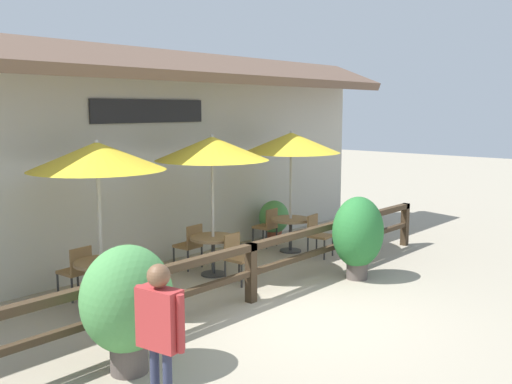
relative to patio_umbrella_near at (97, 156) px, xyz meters
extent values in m
plane|color=#9E937F|center=(1.69, -2.63, -2.34)|extent=(60.00, 60.00, 0.00)
cube|color=#BCB7A8|center=(1.69, 1.57, -0.54)|extent=(14.00, 0.40, 3.60)
cube|color=brown|center=(1.69, 1.02, 1.54)|extent=(14.28, 1.48, 0.70)
cube|color=black|center=(2.05, 1.34, 0.66)|extent=(2.61, 0.04, 0.44)
cube|color=#3D2D1E|center=(1.69, -1.58, -1.44)|extent=(10.40, 0.14, 0.11)
cube|color=#3D2D1E|center=(1.69, -1.58, -1.86)|extent=(10.40, 0.10, 0.09)
cube|color=#3D2D1E|center=(1.69, -1.58, -1.86)|extent=(0.14, 0.14, 0.95)
cube|color=#3D2D1E|center=(6.82, -1.58, -1.86)|extent=(0.14, 0.14, 0.95)
cylinder|color=#B7B2A8|center=(0.00, 0.00, -1.24)|extent=(0.06, 0.06, 2.20)
cone|color=yellow|center=(0.00, 0.00, 0.00)|extent=(2.06, 2.06, 0.43)
sphere|color=#B2ADA3|center=(0.00, 0.00, 0.22)|extent=(0.07, 0.07, 0.07)
cylinder|color=olive|center=(0.00, 0.00, -1.64)|extent=(0.84, 0.84, 0.05)
cylinder|color=#333333|center=(0.00, 0.00, -2.00)|extent=(0.07, 0.07, 0.67)
cylinder|color=#333333|center=(0.00, 0.00, -2.32)|extent=(0.46, 0.46, 0.03)
cube|color=olive|center=(0.00, -0.69, -1.90)|extent=(0.49, 0.49, 0.05)
cube|color=olive|center=(-0.03, -0.51, -1.68)|extent=(0.40, 0.11, 0.40)
cylinder|color=#2D2D2D|center=(-0.15, -0.92, -2.13)|extent=(0.04, 0.04, 0.41)
cylinder|color=#2D2D2D|center=(0.23, -0.85, -2.13)|extent=(0.04, 0.04, 0.41)
cylinder|color=#2D2D2D|center=(-0.22, -0.54, -2.13)|extent=(0.04, 0.04, 0.41)
cylinder|color=#2D2D2D|center=(0.16, -0.47, -2.13)|extent=(0.04, 0.04, 0.41)
cube|color=olive|center=(-0.06, 0.69, -1.90)|extent=(0.45, 0.45, 0.05)
cube|color=olive|center=(-0.05, 0.51, -1.68)|extent=(0.40, 0.07, 0.40)
cylinder|color=#2D2D2D|center=(0.11, 0.90, -2.13)|extent=(0.04, 0.04, 0.41)
cylinder|color=#2D2D2D|center=(-0.27, 0.87, -2.13)|extent=(0.04, 0.04, 0.41)
cylinder|color=#2D2D2D|center=(0.14, 0.52, -2.13)|extent=(0.04, 0.04, 0.41)
cylinder|color=#2D2D2D|center=(-0.24, 0.49, -2.13)|extent=(0.04, 0.04, 0.41)
cylinder|color=#B7B2A8|center=(2.33, -0.05, -1.24)|extent=(0.06, 0.06, 2.20)
cone|color=yellow|center=(2.33, -0.05, 0.00)|extent=(2.06, 2.06, 0.43)
sphere|color=#B2ADA3|center=(2.33, -0.05, 0.22)|extent=(0.07, 0.07, 0.07)
cylinder|color=olive|center=(2.33, -0.05, -1.64)|extent=(0.84, 0.84, 0.05)
cylinder|color=#333333|center=(2.33, -0.05, -2.00)|extent=(0.07, 0.07, 0.67)
cylinder|color=#333333|center=(2.33, -0.05, -2.32)|extent=(0.46, 0.46, 0.03)
cube|color=olive|center=(2.31, -0.76, -1.90)|extent=(0.44, 0.44, 0.05)
cube|color=olive|center=(2.30, -0.57, -1.68)|extent=(0.40, 0.06, 0.40)
cylinder|color=#2D2D2D|center=(2.13, -0.96, -2.13)|extent=(0.04, 0.04, 0.41)
cylinder|color=#2D2D2D|center=(2.51, -0.94, -2.13)|extent=(0.04, 0.04, 0.41)
cylinder|color=#2D2D2D|center=(2.11, -0.58, -2.13)|extent=(0.04, 0.04, 0.41)
cylinder|color=#2D2D2D|center=(2.48, -0.56, -2.13)|extent=(0.04, 0.04, 0.41)
cube|color=olive|center=(2.33, 0.66, -1.90)|extent=(0.45, 0.45, 0.05)
cube|color=olive|center=(2.34, 0.47, -1.68)|extent=(0.40, 0.06, 0.40)
cylinder|color=#2D2D2D|center=(2.51, 0.86, -2.13)|extent=(0.04, 0.04, 0.41)
cylinder|color=#2D2D2D|center=(2.13, 0.84, -2.13)|extent=(0.04, 0.04, 0.41)
cylinder|color=#2D2D2D|center=(2.53, 0.48, -2.13)|extent=(0.04, 0.04, 0.41)
cylinder|color=#2D2D2D|center=(2.15, 0.46, -2.13)|extent=(0.04, 0.04, 0.41)
cylinder|color=#B7B2A8|center=(4.66, -0.02, -1.24)|extent=(0.06, 0.06, 2.20)
cone|color=yellow|center=(4.66, -0.02, 0.00)|extent=(2.06, 2.06, 0.43)
sphere|color=#B2ADA3|center=(4.66, -0.02, 0.22)|extent=(0.07, 0.07, 0.07)
cylinder|color=olive|center=(4.66, -0.02, -1.64)|extent=(0.84, 0.84, 0.05)
cylinder|color=#333333|center=(4.66, -0.02, -2.00)|extent=(0.07, 0.07, 0.67)
cylinder|color=#333333|center=(4.66, -0.02, -2.32)|extent=(0.46, 0.46, 0.03)
cube|color=olive|center=(4.74, -0.75, -1.90)|extent=(0.47, 0.47, 0.05)
cube|color=olive|center=(4.71, -0.56, -1.68)|extent=(0.40, 0.09, 0.40)
cylinder|color=#2D2D2D|center=(4.57, -0.96, -2.13)|extent=(0.04, 0.04, 0.41)
cylinder|color=#2D2D2D|center=(4.95, -0.91, -2.13)|extent=(0.04, 0.04, 0.41)
cylinder|color=#2D2D2D|center=(4.52, -0.59, -2.13)|extent=(0.04, 0.04, 0.41)
cylinder|color=#2D2D2D|center=(4.90, -0.54, -2.13)|extent=(0.04, 0.04, 0.41)
cube|color=olive|center=(4.66, 0.71, -1.90)|extent=(0.45, 0.45, 0.05)
cube|color=olive|center=(4.67, 0.52, -1.68)|extent=(0.40, 0.06, 0.40)
cylinder|color=#2D2D2D|center=(4.83, 0.91, -2.13)|extent=(0.04, 0.04, 0.41)
cylinder|color=#2D2D2D|center=(4.45, 0.89, -2.13)|extent=(0.04, 0.04, 0.41)
cylinder|color=#2D2D2D|center=(4.86, 0.53, -2.13)|extent=(0.04, 0.04, 0.41)
cylinder|color=#2D2D2D|center=(4.48, 0.51, -2.13)|extent=(0.04, 0.04, 0.41)
cylinder|color=#564C47|center=(-1.06, -2.16, -2.16)|extent=(0.44, 0.44, 0.36)
cylinder|color=#564C47|center=(-1.06, -2.16, -2.00)|extent=(0.47, 0.47, 0.04)
ellipsoid|color=#4C934C|center=(-1.06, -2.16, -1.45)|extent=(1.10, 0.99, 1.25)
cylinder|color=#564C47|center=(3.90, -2.16, -2.18)|extent=(0.38, 0.38, 0.32)
cylinder|color=#564C47|center=(3.90, -2.16, -2.04)|extent=(0.41, 0.41, 0.04)
ellipsoid|color=#287033|center=(3.90, -2.16, -1.48)|extent=(0.99, 0.89, 1.28)
cylinder|color=#9E4C33|center=(5.23, 0.92, -2.23)|extent=(0.36, 0.36, 0.22)
cylinder|color=#9E4C33|center=(5.23, 0.92, -2.13)|extent=(0.39, 0.39, 0.04)
ellipsoid|color=#4C934C|center=(5.23, 0.92, -1.79)|extent=(0.74, 0.66, 0.77)
cube|color=#B23333|center=(-1.56, -3.39, -1.23)|extent=(0.27, 0.47, 0.58)
cylinder|color=#B23333|center=(-1.60, -3.14, -1.23)|extent=(0.07, 0.07, 0.55)
cylinder|color=#B23333|center=(-1.52, -3.64, -1.23)|extent=(0.07, 0.07, 0.55)
sphere|color=brown|center=(-1.56, -3.39, -0.82)|extent=(0.22, 0.22, 0.22)
camera|label=1|loc=(-4.75, -7.45, 0.70)|focal=40.00mm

